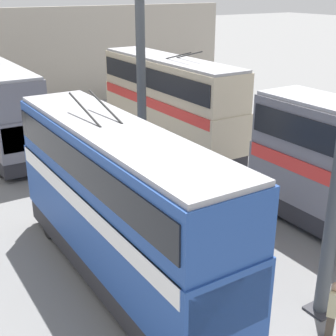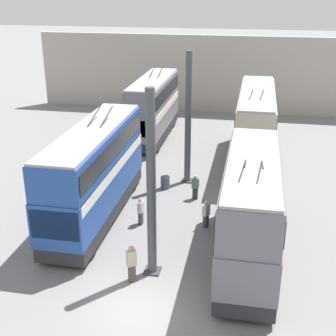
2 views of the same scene
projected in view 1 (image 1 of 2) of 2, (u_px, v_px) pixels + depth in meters
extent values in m
cube|color=#A8A093|center=(23.00, 60.00, 35.18)|extent=(0.50, 36.00, 7.52)
cube|color=#333338|center=(320.00, 310.00, 13.86)|extent=(0.73, 0.73, 0.08)
cylinder|color=#42474C|center=(142.00, 101.00, 20.65)|extent=(0.41, 0.41, 8.53)
cube|color=#333338|center=(143.00, 188.00, 22.19)|extent=(0.73, 0.73, 0.08)
cylinder|color=black|center=(307.00, 194.00, 20.48)|extent=(0.98, 0.30, 0.98)
cylinder|color=black|center=(272.00, 205.00, 19.43)|extent=(0.98, 0.30, 0.98)
cube|color=black|center=(271.00, 153.00, 20.39)|extent=(0.12, 2.30, 1.22)
cylinder|color=black|center=(148.00, 121.00, 31.45)|extent=(0.99, 0.30, 0.99)
cylinder|color=black|center=(120.00, 126.00, 30.41)|extent=(0.99, 0.30, 0.99)
cylinder|color=black|center=(227.00, 157.00, 24.88)|extent=(0.99, 0.30, 0.99)
cylinder|color=black|center=(194.00, 164.00, 23.83)|extent=(0.99, 0.30, 0.99)
cube|color=#28282D|center=(169.00, 138.00, 27.50)|extent=(11.14, 2.45, 0.77)
cube|color=beige|center=(169.00, 114.00, 26.97)|extent=(11.37, 2.50, 2.13)
cube|color=red|center=(169.00, 100.00, 26.68)|extent=(11.02, 2.54, 0.55)
cube|color=beige|center=(169.00, 78.00, 26.22)|extent=(11.25, 2.43, 1.97)
cube|color=black|center=(169.00, 76.00, 26.19)|extent=(10.91, 2.51, 1.08)
cube|color=#9E9EA3|center=(169.00, 59.00, 25.84)|extent=(11.14, 2.25, 0.14)
cube|color=black|center=(124.00, 92.00, 31.32)|extent=(0.12, 2.30, 1.37)
cylinder|color=#282828|center=(189.00, 55.00, 24.76)|extent=(2.35, 0.07, 0.65)
cylinder|color=#282828|center=(178.00, 56.00, 24.41)|extent=(2.35, 0.07, 0.65)
cylinder|color=black|center=(225.00, 325.00, 12.57)|extent=(0.99, 0.30, 0.99)
cylinder|color=black|center=(100.00, 212.00, 18.84)|extent=(0.99, 0.30, 0.99)
cylinder|color=black|center=(50.00, 225.00, 17.79)|extent=(0.99, 0.30, 0.99)
cube|color=#28282D|center=(121.00, 261.00, 15.20)|extent=(10.75, 2.45, 0.77)
cube|color=#234793|center=(119.00, 220.00, 14.65)|extent=(10.97, 2.50, 2.25)
cube|color=white|center=(118.00, 195.00, 14.34)|extent=(10.64, 2.54, 0.55)
cube|color=#234793|center=(116.00, 160.00, 13.92)|extent=(10.86, 2.43, 1.75)
cube|color=black|center=(116.00, 157.00, 13.89)|extent=(10.53, 2.51, 0.96)
cube|color=#9E9EA3|center=(115.00, 130.00, 13.57)|extent=(10.75, 2.25, 0.14)
cube|color=black|center=(230.00, 308.00, 10.30)|extent=(0.12, 2.30, 1.44)
cylinder|color=#282828|center=(105.00, 106.00, 14.70)|extent=(2.35, 0.07, 0.65)
cylinder|color=#282828|center=(84.00, 109.00, 14.35)|extent=(2.35, 0.07, 0.65)
cylinder|color=black|center=(42.00, 159.00, 24.50)|extent=(1.00, 0.30, 1.00)
cylinder|color=black|center=(1.00, 167.00, 23.46)|extent=(1.00, 0.30, 1.00)
cylinder|color=black|center=(7.00, 127.00, 30.01)|extent=(1.00, 0.30, 1.00)
cube|color=#28282D|center=(4.00, 142.00, 26.75)|extent=(9.80, 2.45, 0.78)
cube|color=slate|center=(1.00, 118.00, 26.25)|extent=(10.00, 2.50, 1.98)
cube|color=black|center=(26.00, 138.00, 22.29)|extent=(0.12, 2.30, 1.26)
cube|color=#2D2D33|center=(190.00, 197.00, 20.47)|extent=(0.22, 0.31, 0.74)
cube|color=#4C7051|center=(190.00, 183.00, 20.22)|extent=(0.27, 0.44, 0.64)
sphere|color=beige|center=(191.00, 174.00, 20.07)|extent=(0.21, 0.21, 0.21)
cube|color=#384251|center=(262.00, 222.00, 18.32)|extent=(0.36, 0.32, 0.73)
cube|color=beige|center=(263.00, 206.00, 18.07)|extent=(0.48, 0.42, 0.63)
sphere|color=tan|center=(264.00, 197.00, 17.92)|extent=(0.21, 0.21, 0.21)
cube|color=#473D33|center=(330.00, 326.00, 12.65)|extent=(0.33, 0.36, 0.84)
cube|color=tan|center=(334.00, 302.00, 12.37)|extent=(0.42, 0.48, 0.73)
sphere|color=#A37A5B|center=(336.00, 287.00, 12.19)|extent=(0.24, 0.24, 0.24)
cube|color=#473D33|center=(192.00, 251.00, 16.32)|extent=(0.32, 0.23, 0.73)
cube|color=beige|center=(193.00, 234.00, 16.07)|extent=(0.44, 0.28, 0.64)
sphere|color=beige|center=(193.00, 223.00, 15.91)|extent=(0.21, 0.21, 0.21)
cylinder|color=#424C56|center=(135.00, 197.00, 20.37)|extent=(0.58, 0.58, 0.80)
cylinder|color=#424C56|center=(135.00, 197.00, 20.37)|extent=(0.60, 0.60, 0.04)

